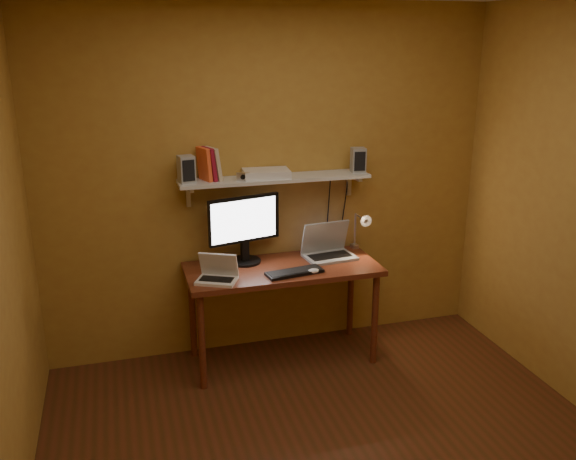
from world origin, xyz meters
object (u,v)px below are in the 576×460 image
object	(u,v)px
desk	(282,277)
laptop	(327,248)
speaker_right	(358,160)
shelf_camera	(243,177)
wall_shelf	(275,179)
desk_lamp	(361,227)
netbook	(218,273)
router	(266,173)
mouse	(313,271)
monitor	(244,226)
keyboard	(295,272)
speaker_left	(186,169)

from	to	relation	value
desk	laptop	bearing A→B (deg)	16.18
speaker_right	laptop	bearing A→B (deg)	-156.48
speaker_right	shelf_camera	size ratio (longest dim) A/B	1.88
wall_shelf	desk_lamp	size ratio (longest dim) A/B	3.73
laptop	netbook	distance (m)	0.92
netbook	router	xyz separation A→B (m)	(0.43, 0.34, 0.60)
mouse	monitor	bearing A→B (deg)	137.15
desk	netbook	distance (m)	0.53
monitor	laptop	distance (m)	0.66
keyboard	shelf_camera	size ratio (longest dim) A/B	4.19
wall_shelf	speaker_right	distance (m)	0.65
router	wall_shelf	bearing A→B (deg)	-7.32
wall_shelf	mouse	xyz separation A→B (m)	(0.17, -0.38, -0.59)
netbook	desk_lamp	xyz separation A→B (m)	(1.16, 0.26, 0.15)
keyboard	desk_lamp	size ratio (longest dim) A/B	1.09
desk	wall_shelf	bearing A→B (deg)	90.00
router	netbook	bearing A→B (deg)	-142.09
desk	netbook	xyz separation A→B (m)	(-0.50, -0.14, 0.14)
desk_lamp	router	size ratio (longest dim) A/B	1.13
wall_shelf	mouse	size ratio (longest dim) A/B	15.69
laptop	speaker_right	world-z (taller)	speaker_right
laptop	router	world-z (taller)	router
desk_lamp	netbook	bearing A→B (deg)	-167.26
wall_shelf	keyboard	bearing A→B (deg)	-83.12
laptop	monitor	bearing A→B (deg)	169.22
speaker_left	mouse	bearing A→B (deg)	-34.73
shelf_camera	speaker_right	bearing A→B (deg)	2.50
mouse	shelf_camera	bearing A→B (deg)	139.32
speaker_right	shelf_camera	xyz separation A→B (m)	(-0.89, -0.04, -0.06)
netbook	laptop	bearing A→B (deg)	42.16
desk	router	bearing A→B (deg)	107.56
laptop	speaker_right	size ratio (longest dim) A/B	2.15
keyboard	mouse	xyz separation A→B (m)	(0.13, -0.03, 0.01)
speaker_left	desk	bearing A→B (deg)	-26.23
speaker_right	desk_lamp	bearing A→B (deg)	-61.37
speaker_right	speaker_left	bearing A→B (deg)	-171.73
speaker_right	netbook	bearing A→B (deg)	-156.03
monitor	speaker_left	xyz separation A→B (m)	(-0.40, 0.02, 0.44)
desk	keyboard	world-z (taller)	keyboard
monitor	speaker_right	bearing A→B (deg)	-12.43
desk_lamp	speaker_left	xyz separation A→B (m)	(-1.30, 0.06, 0.51)
monitor	shelf_camera	xyz separation A→B (m)	(-0.00, -0.02, 0.37)
wall_shelf	netbook	distance (m)	0.82
keyboard	laptop	bearing A→B (deg)	29.90
shelf_camera	netbook	bearing A→B (deg)	-132.18
netbook	mouse	bearing A→B (deg)	22.09
monitor	laptop	size ratio (longest dim) A/B	1.39
wall_shelf	monitor	xyz separation A→B (m)	(-0.24, -0.03, -0.33)
laptop	router	bearing A→B (deg)	162.64
desk	speaker_left	distance (m)	1.04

